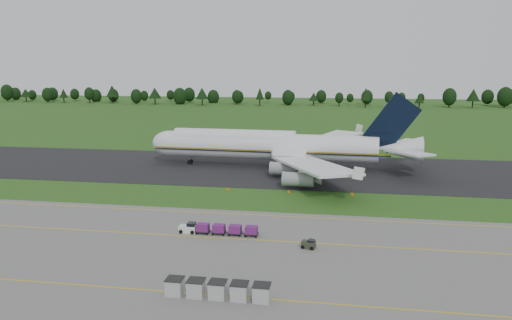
% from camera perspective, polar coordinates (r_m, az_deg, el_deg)
% --- Properties ---
extents(ground, '(600.00, 600.00, 0.00)m').
position_cam_1_polar(ground, '(94.30, -1.84, -4.43)').
color(ground, '#264F17').
rests_on(ground, ground).
extents(apron, '(300.00, 52.00, 0.06)m').
position_cam_1_polar(apron, '(63.07, -7.95, -12.39)').
color(apron, slate).
rests_on(apron, ground).
extents(taxiway, '(300.00, 40.00, 0.08)m').
position_cam_1_polar(taxiway, '(121.13, 0.72, -0.99)').
color(taxiway, black).
rests_on(taxiway, ground).
extents(apron_markings, '(300.00, 30.20, 0.01)m').
position_cam_1_polar(apron_markings, '(69.29, -6.22, -10.14)').
color(apron_markings, '#DFB40D').
rests_on(apron_markings, apron).
extents(tree_line, '(523.92, 21.99, 11.74)m').
position_cam_1_polar(tree_line, '(311.33, 6.50, 7.31)').
color(tree_line, black).
rests_on(tree_line, ground).
extents(aircraft, '(66.78, 65.27, 18.81)m').
position_cam_1_polar(aircraft, '(121.76, 2.15, 1.62)').
color(aircraft, white).
rests_on(aircraft, ground).
extents(baggage_train, '(11.94, 1.53, 1.47)m').
position_cam_1_polar(baggage_train, '(74.85, -4.47, -7.87)').
color(baggage_train, silver).
rests_on(baggage_train, apron).
extents(utility_cart, '(2.04, 1.52, 1.00)m').
position_cam_1_polar(utility_cart, '(69.60, 6.02, -9.61)').
color(utility_cart, '#2D3323').
rests_on(utility_cart, apron).
extents(uld_row, '(11.48, 1.88, 1.86)m').
position_cam_1_polar(uld_row, '(55.58, -4.40, -14.53)').
color(uld_row, '#A4A4A4').
rests_on(uld_row, apron).
extents(edge_markers, '(25.01, 0.30, 0.60)m').
position_cam_1_polar(edge_markers, '(98.07, 3.78, -3.69)').
color(edge_markers, '#E46407').
rests_on(edge_markers, ground).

